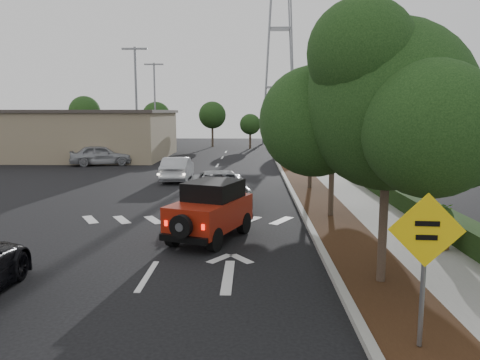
{
  "coord_description": "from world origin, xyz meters",
  "views": [
    {
      "loc": [
        2.56,
        -11.05,
        4.03
      ],
      "look_at": [
        2.22,
        3.0,
        1.97
      ],
      "focal_mm": 35.0,
      "sensor_mm": 36.0,
      "label": 1
    }
  ],
  "objects": [
    {
      "name": "sidewalk",
      "position": [
        7.5,
        12.0,
        0.06
      ],
      "size": [
        2.0,
        70.0,
        0.12
      ],
      "primitive_type": "cube",
      "color": "gray",
      "rests_on": "ground"
    },
    {
      "name": "light_pole_a",
      "position": [
        -6.5,
        26.0,
        0.0
      ],
      "size": [
        2.0,
        0.22,
        9.0
      ],
      "primitive_type": null,
      "color": "slate",
      "rests_on": "ground"
    },
    {
      "name": "hedge",
      "position": [
        8.9,
        12.0,
        0.4
      ],
      "size": [
        0.8,
        70.0,
        0.8
      ],
      "primitive_type": "cube",
      "color": "black",
      "rests_on": "ground"
    },
    {
      "name": "silver_suv_ahead",
      "position": [
        1.18,
        8.85,
        0.73
      ],
      "size": [
        3.11,
        5.54,
        1.46
      ],
      "primitive_type": "imported",
      "rotation": [
        0.0,
        0.0,
        0.14
      ],
      "color": "#A3A6AA",
      "rests_on": "ground"
    },
    {
      "name": "red_jeep",
      "position": [
        1.33,
        3.53,
        0.94
      ],
      "size": [
        2.7,
        3.77,
        1.84
      ],
      "rotation": [
        0.0,
        0.0,
        -0.38
      ],
      "color": "black",
      "rests_on": "ground"
    },
    {
      "name": "parked_suv",
      "position": [
        -8.81,
        23.95,
        0.78
      ],
      "size": [
        4.91,
        3.11,
        1.56
      ],
      "primitive_type": "imported",
      "rotation": [
        0.0,
        0.0,
        1.87
      ],
      "color": "#9C9EA3",
      "rests_on": "ground"
    },
    {
      "name": "curb",
      "position": [
        4.6,
        12.0,
        0.07
      ],
      "size": [
        0.2,
        70.0,
        0.15
      ],
      "primitive_type": "cube",
      "color": "#9E9B93",
      "rests_on": "ground"
    },
    {
      "name": "light_pole_b",
      "position": [
        -7.5,
        38.0,
        0.0
      ],
      "size": [
        2.0,
        0.22,
        9.0
      ],
      "primitive_type": null,
      "color": "slate",
      "rests_on": "ground"
    },
    {
      "name": "speed_hump_sign",
      "position": [
        5.4,
        -3.63,
        1.81
      ],
      "size": [
        1.23,
        0.13,
        2.61
      ],
      "rotation": [
        0.0,
        0.0,
        -0.07
      ],
      "color": "slate",
      "rests_on": "ground"
    },
    {
      "name": "terracotta_planter",
      "position": [
        7.97,
        2.17,
        0.9
      ],
      "size": [
        0.76,
        0.76,
        1.33
      ],
      "rotation": [
        0.0,
        0.0,
        0.04
      ],
      "color": "brown",
      "rests_on": "ground"
    },
    {
      "name": "street_tree_far",
      "position": [
        5.6,
        13.0,
        0.0
      ],
      "size": [
        3.4,
        3.4,
        5.62
      ],
      "primitive_type": null,
      "color": "black",
      "rests_on": "ground"
    },
    {
      "name": "planting_strip",
      "position": [
        5.6,
        12.0,
        0.06
      ],
      "size": [
        1.8,
        70.0,
        0.12
      ],
      "primitive_type": "cube",
      "color": "black",
      "rests_on": "ground"
    },
    {
      "name": "street_tree_near",
      "position": [
        5.6,
        -0.5,
        0.0
      ],
      "size": [
        3.8,
        3.8,
        5.92
      ],
      "primitive_type": null,
      "color": "black",
      "rests_on": "ground"
    },
    {
      "name": "commercial_building",
      "position": [
        -16.0,
        30.0,
        2.0
      ],
      "size": [
        22.0,
        12.0,
        4.0
      ],
      "primitive_type": "cube",
      "color": "gray",
      "rests_on": "ground"
    },
    {
      "name": "street_tree_mid",
      "position": [
        5.6,
        6.5,
        0.0
      ],
      "size": [
        3.2,
        3.2,
        5.32
      ],
      "primitive_type": null,
      "color": "black",
      "rests_on": "ground"
    },
    {
      "name": "transmission_tower",
      "position": [
        6.0,
        48.0,
        0.0
      ],
      "size": [
        7.0,
        4.0,
        28.0
      ],
      "primitive_type": null,
      "color": "slate",
      "rests_on": "ground"
    },
    {
      "name": "silver_sedan_oncoming",
      "position": [
        -1.8,
        16.25,
        0.7
      ],
      "size": [
        1.54,
        4.26,
        1.4
      ],
      "primitive_type": "imported",
      "rotation": [
        0.0,
        0.0,
        3.15
      ],
      "color": "#B1B3B9",
      "rests_on": "ground"
    },
    {
      "name": "ground",
      "position": [
        0.0,
        0.0,
        0.0
      ],
      "size": [
        120.0,
        120.0,
        0.0
      ],
      "primitive_type": "plane",
      "color": "black",
      "rests_on": "ground"
    }
  ]
}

